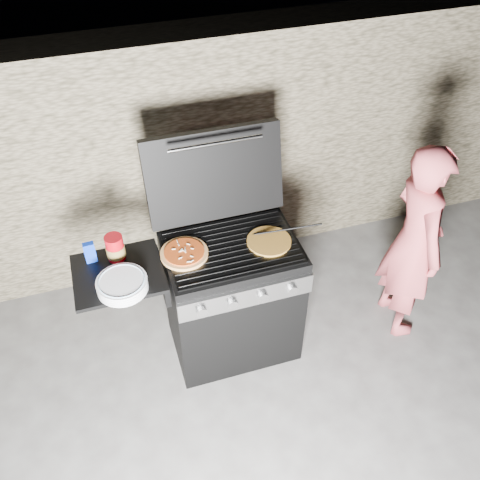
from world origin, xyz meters
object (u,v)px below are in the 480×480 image
object	(u,v)px
gas_grill	(195,307)
pizza_topped	(184,253)
person	(414,243)
sauce_jar	(115,248)

from	to	relation	value
gas_grill	pizza_topped	size ratio (longest dim) A/B	4.83
gas_grill	pizza_topped	distance (m)	0.47
gas_grill	person	world-z (taller)	person
sauce_jar	person	xyz separation A→B (m)	(1.84, -0.24, -0.26)
pizza_topped	person	world-z (taller)	person
pizza_topped	sauce_jar	bearing A→B (deg)	165.07
pizza_topped	person	distance (m)	1.49
pizza_topped	person	size ratio (longest dim) A/B	0.19
pizza_topped	sauce_jar	distance (m)	0.39
gas_grill	pizza_topped	xyz separation A→B (m)	(-0.03, 0.02, 0.47)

